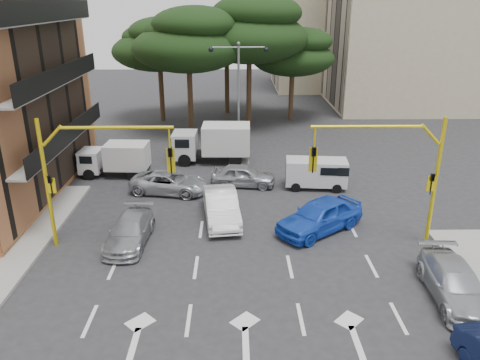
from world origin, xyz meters
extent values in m
plane|color=#28282B|center=(0.00, 0.00, 0.00)|extent=(120.00, 120.00, 0.00)
cube|color=gray|center=(0.00, 16.00, 0.07)|extent=(1.40, 6.00, 0.15)
cube|color=black|center=(-10.44, 8.00, 6.00)|extent=(0.12, 14.72, 11.20)
cube|color=beige|center=(20.00, 32.00, 9.00)|extent=(20.00, 12.00, 18.00)
cube|color=black|center=(9.94, 32.00, 8.50)|extent=(0.12, 11.04, 16.20)
cube|color=beige|center=(13.00, 44.00, 8.00)|extent=(16.00, 12.00, 16.00)
cube|color=black|center=(4.94, 44.00, 7.50)|extent=(0.12, 11.04, 14.20)
cylinder|color=#382616|center=(-4.00, 22.00, 2.48)|extent=(0.44, 0.44, 4.95)
ellipsoid|color=black|center=(-4.00, 22.00, 6.93)|extent=(9.15, 9.15, 3.87)
ellipsoid|color=black|center=(-3.40, 21.60, 8.80)|extent=(6.86, 6.86, 2.86)
ellipsoid|color=black|center=(-4.50, 22.30, 8.25)|extent=(6.07, 6.07, 2.64)
cylinder|color=#382616|center=(1.00, 24.00, 2.70)|extent=(0.44, 0.44, 5.40)
ellipsoid|color=black|center=(1.00, 24.00, 7.56)|extent=(9.98, 9.98, 4.22)
ellipsoid|color=black|center=(1.60, 23.60, 9.60)|extent=(7.49, 7.49, 3.12)
ellipsoid|color=black|center=(0.50, 24.30, 9.00)|extent=(6.62, 6.62, 2.88)
cylinder|color=#382616|center=(-7.00, 26.00, 2.25)|extent=(0.44, 0.44, 4.50)
ellipsoid|color=black|center=(-7.00, 26.00, 6.30)|extent=(8.32, 8.32, 3.52)
ellipsoid|color=black|center=(-6.40, 25.60, 8.00)|extent=(6.24, 6.24, 2.60)
ellipsoid|color=black|center=(-7.50, 26.30, 7.50)|extent=(5.52, 5.52, 2.40)
cylinder|color=#382616|center=(5.00, 26.00, 2.02)|extent=(0.44, 0.44, 4.05)
ellipsoid|color=black|center=(5.00, 26.00, 5.67)|extent=(7.49, 7.49, 3.17)
ellipsoid|color=black|center=(5.60, 25.60, 7.20)|extent=(5.62, 5.62, 2.34)
ellipsoid|color=black|center=(4.50, 26.30, 6.75)|extent=(4.97, 4.97, 2.16)
cylinder|color=#382616|center=(-1.00, 29.00, 2.48)|extent=(0.44, 0.44, 4.95)
ellipsoid|color=black|center=(-1.00, 29.00, 6.93)|extent=(9.15, 9.15, 3.87)
ellipsoid|color=black|center=(-0.40, 28.60, 8.80)|extent=(6.86, 6.86, 2.86)
ellipsoid|color=black|center=(-1.50, 29.30, 8.25)|extent=(6.07, 6.07, 2.64)
cylinder|color=yellow|center=(8.60, 2.00, 3.00)|extent=(0.18, 0.18, 6.00)
cylinder|color=yellow|center=(8.05, 2.00, 5.25)|extent=(0.95, 0.14, 0.95)
cylinder|color=yellow|center=(5.30, 2.00, 5.60)|extent=(4.80, 0.14, 0.14)
cylinder|color=yellow|center=(3.10, 2.00, 5.15)|extent=(0.08, 0.08, 0.90)
imported|color=black|center=(3.10, 2.00, 4.10)|extent=(0.20, 0.24, 1.20)
cube|color=yellow|center=(3.10, 2.08, 4.10)|extent=(0.36, 0.06, 1.10)
imported|color=black|center=(8.38, 1.85, 3.00)|extent=(0.16, 0.20, 1.00)
cube|color=yellow|center=(8.38, 1.95, 3.00)|extent=(0.35, 0.08, 0.70)
cylinder|color=yellow|center=(-8.60, 2.00, 3.00)|extent=(0.18, 0.18, 6.00)
cylinder|color=yellow|center=(-8.05, 2.00, 5.25)|extent=(0.95, 0.14, 0.95)
cylinder|color=yellow|center=(-5.30, 2.00, 5.60)|extent=(4.80, 0.14, 0.14)
cylinder|color=yellow|center=(-3.10, 2.00, 5.15)|extent=(0.08, 0.08, 0.90)
imported|color=black|center=(-3.10, 2.00, 4.10)|extent=(0.20, 0.24, 1.20)
cube|color=yellow|center=(-3.10, 2.08, 4.10)|extent=(0.36, 0.06, 1.10)
imported|color=black|center=(-8.38, 1.85, 3.00)|extent=(0.16, 0.20, 1.00)
cube|color=yellow|center=(-8.38, 1.95, 3.00)|extent=(0.35, 0.08, 0.70)
cylinder|color=slate|center=(0.00, 16.00, 3.90)|extent=(0.16, 0.16, 7.50)
cylinder|color=slate|center=(-0.90, 16.00, 7.55)|extent=(1.80, 0.10, 0.10)
sphere|color=black|center=(-1.90, 16.00, 7.40)|extent=(0.36, 0.36, 0.36)
cylinder|color=slate|center=(0.90, 16.00, 7.55)|extent=(1.80, 0.10, 0.10)
sphere|color=black|center=(1.90, 16.00, 7.40)|extent=(0.36, 0.36, 0.36)
sphere|color=slate|center=(0.00, 16.00, 7.80)|extent=(0.24, 0.24, 0.24)
imported|color=silver|center=(-1.02, 4.55, 0.76)|extent=(2.17, 4.80, 1.53)
imported|color=#1743BC|center=(3.81, 3.31, 0.81)|extent=(4.93, 4.38, 1.62)
imported|color=#989B9F|center=(-5.21, 2.20, 0.62)|extent=(1.96, 4.34, 1.23)
imported|color=#AEB1B7|center=(-4.15, 8.27, 0.62)|extent=(4.79, 2.88, 1.25)
imported|color=#9CA0A4|center=(0.21, 9.30, 0.66)|extent=(4.07, 2.11, 1.32)
imported|color=#A1A4A9|center=(7.95, -2.34, 0.66)|extent=(2.12, 4.66, 1.32)
camera|label=1|loc=(-0.36, -17.20, 10.65)|focal=35.00mm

